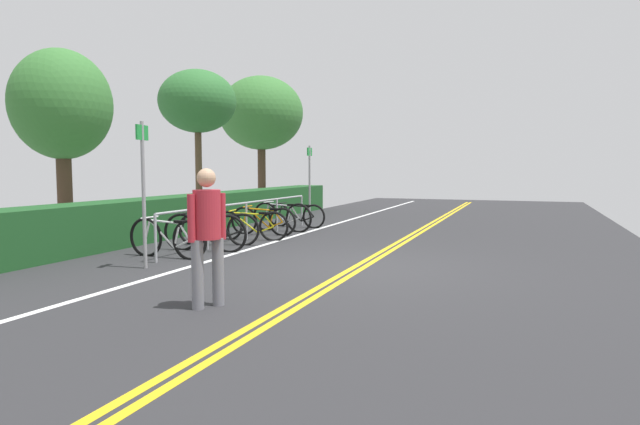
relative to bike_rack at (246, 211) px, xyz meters
name	(u,v)px	position (x,y,z in m)	size (l,w,h in m)	color
ground_plane	(360,268)	(-2.33, -3.41, -0.67)	(39.79, 10.13, 0.05)	#2B2B2D
centre_line_yellow_inner	(365,267)	(-2.33, -3.49, -0.65)	(35.81, 0.10, 0.00)	gold
centre_line_yellow_outer	(355,266)	(-2.33, -3.33, -0.65)	(35.81, 0.10, 0.00)	gold
bike_lane_stripe_white	(222,257)	(-2.33, -0.77, -0.65)	(35.81, 0.12, 0.00)	white
bike_rack	(246,211)	(0.00, 0.00, 0.00)	(6.52, 0.05, 0.86)	#9EA0A5
bicycle_0	(167,238)	(-2.73, 0.13, -0.29)	(0.46, 1.74, 0.77)	black
bicycle_1	(205,232)	(-1.81, -0.07, -0.28)	(0.46, 1.79, 0.78)	black
bicycle_2	(219,229)	(-0.98, 0.13, -0.31)	(0.59, 1.74, 0.73)	black
bicycle_3	(251,226)	(-0.05, -0.14, -0.32)	(0.51, 1.74, 0.71)	black
bicycle_4	(263,221)	(0.94, 0.05, -0.31)	(0.46, 1.75, 0.73)	black
bicycle_5	(282,217)	(1.82, -0.04, -0.28)	(0.46, 1.77, 0.78)	black
bicycle_6	(296,215)	(2.80, -0.02, -0.33)	(0.46, 1.76, 0.70)	black
pedestrian	(207,228)	(-5.48, -2.49, 0.29)	(0.44, 0.32, 1.63)	slate
sign_post_near	(143,181)	(-3.73, -0.17, 0.78)	(0.36, 0.10, 2.38)	gray
sign_post_far	(310,176)	(4.24, 0.16, 0.73)	(0.36, 0.06, 2.29)	gray
hedge_backdrop	(204,211)	(1.50, 2.11, -0.18)	(15.47, 0.99, 0.94)	#1C4C21
tree_mid	(62,106)	(-1.68, 3.64, 2.34)	(2.15, 2.15, 4.23)	#473323
tree_far_right	(197,102)	(3.17, 3.35, 2.95)	(2.32, 2.32, 4.56)	brown
tree_extra	(261,114)	(8.02, 3.70, 3.07)	(3.23, 3.23, 5.14)	#473323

